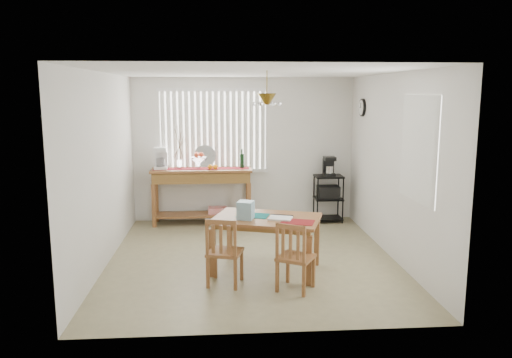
{
  "coord_description": "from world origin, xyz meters",
  "views": [
    {
      "loc": [
        -0.43,
        -6.8,
        2.33
      ],
      "look_at": [
        0.1,
        0.55,
        1.05
      ],
      "focal_mm": 35.0,
      "sensor_mm": 36.0,
      "label": 1
    }
  ],
  "objects": [
    {
      "name": "chair_left",
      "position": [
        -0.4,
        -0.98,
        0.42
      ],
      "size": [
        0.49,
        0.49,
        0.86
      ],
      "color": "brown",
      "rests_on": "ground"
    },
    {
      "name": "dining_table",
      "position": [
        0.16,
        -0.51,
        0.64
      ],
      "size": [
        1.56,
        1.25,
        0.72
      ],
      "color": "brown",
      "rests_on": "ground"
    },
    {
      "name": "cart_items",
      "position": [
        1.52,
        1.98,
        1.01
      ],
      "size": [
        0.2,
        0.24,
        0.35
      ],
      "color": "black",
      "rests_on": "wire_cart"
    },
    {
      "name": "sideboard",
      "position": [
        -0.75,
        1.98,
        0.75
      ],
      "size": [
        1.77,
        0.5,
        1.0
      ],
      "color": "brown",
      "rests_on": "ground"
    },
    {
      "name": "wire_cart",
      "position": [
        1.52,
        1.97,
        0.51
      ],
      "size": [
        0.5,
        0.4,
        0.85
      ],
      "color": "black",
      "rests_on": "ground"
    },
    {
      "name": "sideboard_items",
      "position": [
        -1.07,
        2.0,
        1.15
      ],
      "size": [
        1.69,
        0.43,
        0.76
      ],
      "color": "maroon",
      "rests_on": "sideboard"
    },
    {
      "name": "ground",
      "position": [
        0.0,
        0.0,
        -0.01
      ],
      "size": [
        4.0,
        4.5,
        0.01
      ],
      "primitive_type": "cube",
      "color": "tan"
    },
    {
      "name": "chair_right",
      "position": [
        0.43,
        -1.22,
        0.41
      ],
      "size": [
        0.53,
        0.53,
        0.84
      ],
      "color": "brown",
      "rests_on": "ground"
    },
    {
      "name": "room_shell",
      "position": [
        0.0,
        0.02,
        1.69
      ],
      "size": [
        4.2,
        4.7,
        2.7
      ],
      "color": "white",
      "rests_on": "ground"
    },
    {
      "name": "table_items",
      "position": [
        -0.0,
        -0.58,
        0.81
      ],
      "size": [
        1.01,
        0.78,
        0.23
      ],
      "color": "#136C6C",
      "rests_on": "dining_table"
    }
  ]
}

